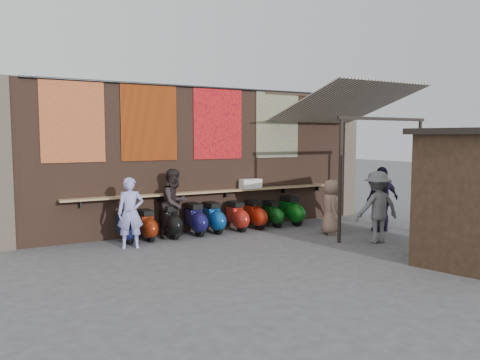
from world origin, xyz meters
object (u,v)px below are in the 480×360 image
Objects in this scene: shopper_grey at (377,207)px; scooter_stool_0 at (126,227)px; scooter_stool_2 at (170,222)px; scooter_stool_4 at (213,218)px; diner_right at (175,203)px; scooter_stool_3 at (195,219)px; diner_left at (130,213)px; scooter_stool_6 at (255,215)px; scooter_stool_8 at (291,211)px; shopper_navy at (382,199)px; scooter_stool_7 at (272,214)px; scooter_stool_1 at (147,225)px; scooter_stool_5 at (237,216)px; shopper_tan at (331,207)px; shelf_box at (250,184)px.

scooter_stool_0 is at bearing -18.45° from shopper_grey.
scooter_stool_2 is 1.02× the size of scooter_stool_4.
diner_right is 1.01× the size of shopper_grey.
diner_left is (-1.92, -0.61, 0.41)m from scooter_stool_3.
scooter_stool_6 is 3.52m from shopper_grey.
scooter_stool_8 is (1.23, -0.05, 0.03)m from scooter_stool_6.
shopper_navy is (2.87, -2.09, 0.50)m from scooter_stool_6.
scooter_stool_7 is at bearing -24.90° from diner_right.
scooter_stool_3 is (1.87, -0.00, 0.03)m from scooter_stool_0.
scooter_stool_2 is at bearing -24.52° from shopper_grey.
shopper_navy reaches higher than scooter_stool_1.
scooter_stool_4 is 1.02× the size of scooter_stool_5.
scooter_stool_3 is 0.60× the size of shopper_tan.
scooter_stool_6 is (2.57, 0.02, -0.03)m from scooter_stool_2.
scooter_stool_4 is at bearing 83.34° from shopper_tan.
shopper_grey is at bearing -40.30° from scooter_stool_3.
scooter_stool_4 is at bearing 179.78° from scooter_stool_7.
scooter_stool_0 is 4.34m from scooter_stool_7.
shopper_tan reaches higher than scooter_stool_4.
scooter_stool_1 is (0.54, -0.00, -0.01)m from scooter_stool_0.
shelf_box is 0.69× the size of scooter_stool_3.
diner_right is (0.12, -0.00, 0.47)m from scooter_stool_2.
shopper_grey is (5.50, -2.42, 0.05)m from diner_left.
shopper_grey reaches higher than scooter_stool_3.
diner_right is at bearing 92.27° from shopper_tan.
shelf_box is at bearing 26.84° from scooter_stool_5.
scooter_stool_8 is at bearing -2.53° from scooter_stool_6.
scooter_stool_5 is 2.60m from shopper_tan.
diner_left is at bearing -170.69° from scooter_stool_6.
diner_left is at bearing -173.57° from scooter_stool_8.
scooter_stool_6 is 0.46× the size of shopper_navy.
scooter_stool_4 is 4.71m from shopper_navy.
scooter_stool_7 is (3.80, 0.03, -0.01)m from scooter_stool_1.
scooter_stool_6 is at bearing -93.57° from shelf_box.
scooter_stool_4 is 4.33m from shopper_grey.
shopper_grey is (2.33, -3.00, 0.48)m from scooter_stool_5.
shopper_navy is at bearing -36.14° from scooter_stool_6.
scooter_stool_4 is (-1.33, -0.26, -0.85)m from shelf_box.
shelf_box is 0.69× the size of scooter_stool_2.
scooter_stool_3 is (1.33, 0.00, 0.04)m from scooter_stool_1.
scooter_stool_6 is 0.50× the size of diner_left.
shopper_navy is at bearing -79.64° from shopper_tan.
shopper_grey is 1.20× the size of shopper_tan.
scooter_stool_3 reaches higher than scooter_stool_7.
scooter_stool_8 reaches higher than scooter_stool_5.
scooter_stool_4 is 1.92m from scooter_stool_7.
diner_right is 1.00× the size of shopper_navy.
scooter_stool_8 is at bearing -47.28° from shopper_navy.
scooter_stool_3 is at bearing 88.44° from shopper_tan.
diner_left is 5.27m from shopper_tan.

